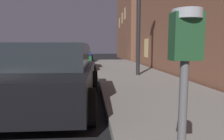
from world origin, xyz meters
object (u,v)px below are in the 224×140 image
Objects in this scene: car_black at (53,76)px; parking_meter at (185,65)px; car_green at (76,58)px; car_blue at (81,54)px.

parking_meter is at bearing -66.40° from car_black.
car_green and car_blue have the same top height.
car_black is at bearing -90.01° from car_green.
car_green is 0.96× the size of car_blue.
car_black is (-1.46, 3.35, -0.53)m from parking_meter.
parking_meter reaches higher than car_green.
car_black is at bearing -90.01° from car_blue.
parking_meter is 0.34× the size of car_blue.
parking_meter is at bearing -84.91° from car_blue.
car_black is 0.97× the size of car_blue.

